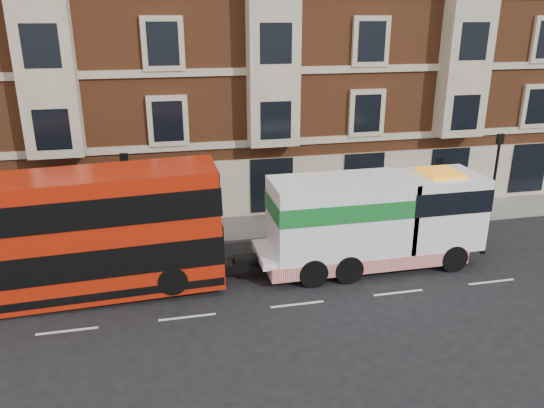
# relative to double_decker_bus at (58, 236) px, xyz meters

# --- Properties ---
(ground) EXTENTS (120.00, 120.00, 0.00)m
(ground) POSITION_rel_double_decker_bus_xyz_m (8.34, -2.43, -2.51)
(ground) COLOR black
(ground) RESTS_ON ground
(sidewalk) EXTENTS (90.00, 3.00, 0.15)m
(sidewalk) POSITION_rel_double_decker_bus_xyz_m (8.34, 5.07, -2.43)
(sidewalk) COLOR slate
(sidewalk) RESTS_ON ground
(victorian_terrace) EXTENTS (45.00, 12.00, 20.40)m
(victorian_terrace) POSITION_rel_double_decker_bus_xyz_m (8.84, 12.57, 7.56)
(victorian_terrace) COLOR brown
(victorian_terrace) RESTS_ON ground
(lamp_post_west) EXTENTS (0.35, 0.15, 4.35)m
(lamp_post_west) POSITION_rel_double_decker_bus_xyz_m (2.34, 3.77, 0.17)
(lamp_post_west) COLOR black
(lamp_post_west) RESTS_ON sidewalk
(lamp_post_east) EXTENTS (0.35, 0.15, 4.35)m
(lamp_post_east) POSITION_rel_double_decker_bus_xyz_m (20.34, 3.77, 0.17)
(lamp_post_east) COLOR black
(lamp_post_east) RESTS_ON sidewalk
(double_decker_bus) EXTENTS (11.68, 2.68, 4.73)m
(double_decker_bus) POSITION_rel_double_decker_bus_xyz_m (0.00, 0.00, 0.00)
(double_decker_bus) COLOR red
(double_decker_bus) RESTS_ON ground
(tow_truck) EXTENTS (9.36, 2.76, 3.90)m
(tow_truck) POSITION_rel_double_decker_bus_xyz_m (12.06, 0.00, -0.44)
(tow_truck) COLOR white
(tow_truck) RESTS_ON ground
(pedestrian) EXTENTS (0.77, 0.60, 1.87)m
(pedestrian) POSITION_rel_double_decker_bus_xyz_m (-0.35, 3.72, -1.42)
(pedestrian) COLOR #192532
(pedestrian) RESTS_ON sidewalk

